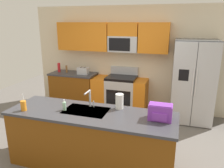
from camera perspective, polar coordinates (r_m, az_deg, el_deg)
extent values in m
plane|color=#66605B|center=(4.13, -2.62, -16.40)|extent=(9.00, 9.00, 0.00)
cube|color=beige|center=(5.63, 4.77, 6.60)|extent=(5.20, 0.10, 2.60)
cube|color=orange|center=(5.89, -10.29, 12.21)|extent=(0.70, 0.32, 0.70)
cube|color=orange|center=(5.61, -4.07, 12.24)|extent=(0.64, 0.32, 0.70)
cube|color=orange|center=(5.26, 10.91, 11.75)|extent=(0.70, 0.32, 0.70)
cube|color=#B7BABF|center=(5.41, 3.01, 10.42)|extent=(0.72, 0.32, 0.38)
cube|color=black|center=(5.27, 1.91, 10.28)|extent=(0.52, 0.01, 0.30)
cube|color=orange|center=(5.39, 3.07, 14.13)|extent=(0.72, 0.32, 0.32)
cube|color=brown|center=(6.01, -9.90, -1.52)|extent=(1.18, 0.60, 0.86)
cube|color=#38383D|center=(5.89, -10.10, 2.66)|extent=(1.21, 0.63, 0.04)
cube|color=#B7BABF|center=(5.55, 2.45, -2.89)|extent=(0.72, 0.60, 0.84)
cube|color=black|center=(5.26, 1.59, -3.60)|extent=(0.60, 0.01, 0.36)
cube|color=black|center=(5.42, 2.51, 1.62)|extent=(0.72, 0.60, 0.06)
cube|color=#B7BABF|center=(5.64, 3.24, 3.55)|extent=(0.72, 0.06, 0.20)
cube|color=orange|center=(5.70, -2.80, -2.36)|extent=(0.36, 0.60, 0.84)
cube|color=orange|center=(5.45, 7.55, -3.38)|extent=(0.28, 0.60, 0.84)
cube|color=#4C4F54|center=(5.19, 20.49, 0.60)|extent=(0.90, 0.70, 1.85)
cube|color=#B7BABF|center=(4.83, 18.00, -0.29)|extent=(0.44, 0.04, 1.81)
cube|color=#B7BABF|center=(4.86, 23.30, -0.73)|extent=(0.44, 0.04, 1.81)
cylinder|color=silver|center=(4.78, 20.43, 0.48)|extent=(0.02, 0.02, 0.60)
cylinder|color=silver|center=(4.79, 21.14, 0.42)|extent=(0.02, 0.02, 0.60)
cube|color=black|center=(4.75, 18.23, 2.21)|extent=(0.20, 0.00, 0.24)
cube|color=brown|center=(3.53, -5.40, -14.42)|extent=(2.52, 0.78, 0.86)
cube|color=#38383D|center=(3.33, -5.60, -7.72)|extent=(2.56, 0.82, 0.04)
cube|color=#B7BABF|center=(3.40, -6.83, -7.10)|extent=(0.68, 0.44, 0.03)
cube|color=#B7BABF|center=(5.69, -7.61, 3.43)|extent=(0.28, 0.16, 0.18)
cube|color=black|center=(5.69, -8.10, 4.32)|extent=(0.03, 0.11, 0.01)
cube|color=black|center=(5.65, -7.18, 4.27)|extent=(0.03, 0.11, 0.01)
cylinder|color=brown|center=(5.95, -11.80, 3.86)|extent=(0.05, 0.05, 0.19)
cylinder|color=red|center=(6.08, -13.69, 4.23)|extent=(0.07, 0.07, 0.24)
cylinder|color=#B7BABF|center=(3.49, -5.78, -3.73)|extent=(0.03, 0.03, 0.28)
cylinder|color=#B7BABF|center=(3.36, -6.51, -2.19)|extent=(0.02, 0.20, 0.02)
cylinder|color=#B7BABF|center=(3.50, -4.83, -5.22)|extent=(0.02, 0.02, 0.10)
cylinder|color=orange|center=(3.60, -22.13, -5.29)|extent=(0.08, 0.08, 0.16)
cylinder|color=white|center=(3.55, -22.20, -3.39)|extent=(0.01, 0.03, 0.14)
cylinder|color=#A5D8B2|center=(3.44, -12.36, -5.67)|extent=(0.06, 0.06, 0.13)
cylinder|color=white|center=(3.41, -12.44, -4.34)|extent=(0.02, 0.02, 0.04)
cylinder|color=white|center=(3.40, 1.96, -4.58)|extent=(0.12, 0.12, 0.24)
cube|color=purple|center=(3.11, 12.51, -7.18)|extent=(0.32, 0.20, 0.22)
cube|color=#702F97|center=(3.05, 12.59, -5.51)|extent=(0.30, 0.14, 0.03)
cube|color=purple|center=(3.02, 12.29, -8.46)|extent=(0.20, 0.03, 0.11)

